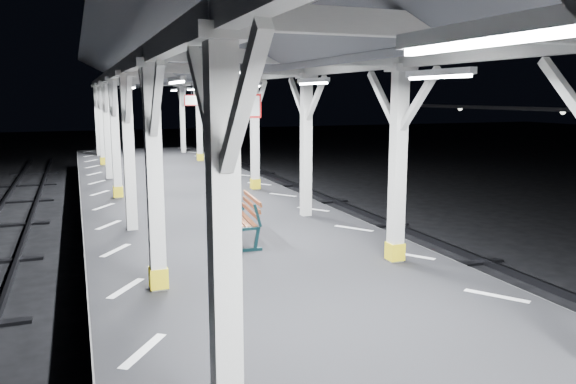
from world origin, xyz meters
TOP-DOWN VIEW (x-y plane):
  - platform at (0.00, 0.00)m, footprint 6.00×50.00m
  - hazard_stripes_left at (-2.45, 0.00)m, footprint 1.00×48.00m
  - hazard_stripes_right at (2.45, 0.00)m, footprint 1.00×48.00m
  - canopy at (0.00, -0.01)m, footprint 5.40×49.00m
  - bench_mid at (-0.06, 4.26)m, footprint 0.75×1.69m

SIDE VIEW (x-z plane):
  - platform at x=0.00m, z-range 0.00..1.00m
  - hazard_stripes_left at x=-2.45m, z-range 1.00..1.01m
  - hazard_stripes_right at x=2.45m, z-range 1.00..1.01m
  - bench_mid at x=-0.06m, z-range 1.03..1.92m
  - canopy at x=0.00m, z-range 2.23..6.88m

